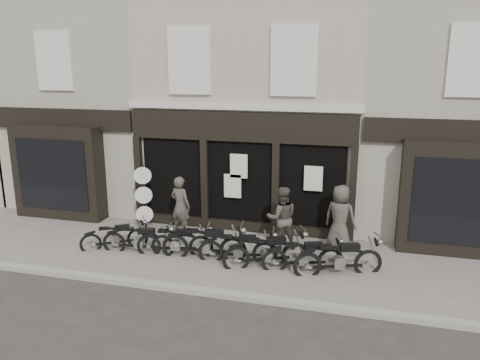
% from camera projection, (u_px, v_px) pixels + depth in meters
% --- Properties ---
extents(ground_plane, '(90.00, 90.00, 0.00)m').
position_uv_depth(ground_plane, '(211.00, 271.00, 12.34)').
color(ground_plane, '#2D2B28').
rests_on(ground_plane, ground).
extents(pavement, '(30.00, 4.20, 0.12)m').
position_uv_depth(pavement, '(221.00, 256.00, 13.17)').
color(pavement, '#645E58').
rests_on(pavement, ground_plane).
extents(kerb, '(30.00, 0.25, 0.13)m').
position_uv_depth(kerb, '(195.00, 290.00, 11.15)').
color(kerb, gray).
rests_on(kerb, ground_plane).
extents(central_building, '(7.30, 6.22, 8.34)m').
position_uv_depth(central_building, '(261.00, 99.00, 16.93)').
color(central_building, '#A79D8F').
rests_on(central_building, ground).
extents(neighbour_left, '(5.60, 6.73, 8.34)m').
position_uv_depth(neighbour_left, '(104.00, 97.00, 18.47)').
color(neighbour_left, '#9F9986').
rests_on(neighbour_left, ground).
extents(neighbour_right, '(5.60, 6.73, 8.34)m').
position_uv_depth(neighbour_right, '(450.00, 104.00, 15.30)').
color(neighbour_right, '#9F9986').
rests_on(neighbour_right, ground).
extents(motorcycle_0, '(1.71, 1.30, 0.93)m').
position_uv_depth(motorcycle_0, '(115.00, 239.00, 13.59)').
color(motorcycle_0, black).
rests_on(motorcycle_0, ground).
extents(motorcycle_1, '(2.13, 0.58, 1.02)m').
position_uv_depth(motorcycle_1, '(139.00, 242.00, 13.22)').
color(motorcycle_1, black).
rests_on(motorcycle_1, ground).
extents(motorcycle_2, '(2.14, 0.75, 1.03)m').
position_uv_depth(motorcycle_2, '(176.00, 244.00, 13.07)').
color(motorcycle_2, black).
rests_on(motorcycle_2, ground).
extents(motorcycle_3, '(2.36, 0.68, 1.13)m').
position_uv_depth(motorcycle_3, '(205.00, 246.00, 12.84)').
color(motorcycle_3, black).
rests_on(motorcycle_3, ground).
extents(motorcycle_4, '(2.15, 0.71, 1.04)m').
position_uv_depth(motorcycle_4, '(239.00, 251.00, 12.63)').
color(motorcycle_4, black).
rests_on(motorcycle_4, ground).
extents(motorcycle_5, '(2.16, 1.25, 1.11)m').
position_uv_depth(motorcycle_5, '(267.00, 255.00, 12.30)').
color(motorcycle_5, black).
rests_on(motorcycle_5, ground).
extents(motorcycle_6, '(2.08, 0.95, 1.03)m').
position_uv_depth(motorcycle_6, '(304.00, 259.00, 12.12)').
color(motorcycle_6, black).
rests_on(motorcycle_6, ground).
extents(motorcycle_7, '(2.20, 1.13, 1.11)m').
position_uv_depth(motorcycle_7, '(339.00, 262.00, 11.85)').
color(motorcycle_7, black).
rests_on(motorcycle_7, ground).
extents(man_left, '(0.78, 0.61, 1.87)m').
position_uv_depth(man_left, '(180.00, 206.00, 14.42)').
color(man_left, '#433F37').
rests_on(man_left, pavement).
extents(man_centre, '(1.06, 0.94, 1.82)m').
position_uv_depth(man_centre, '(282.00, 218.00, 13.37)').
color(man_centre, '#453E37').
rests_on(man_centre, pavement).
extents(man_right, '(1.06, 0.86, 1.89)m').
position_uv_depth(man_right, '(340.00, 217.00, 13.34)').
color(man_right, '#423E37').
rests_on(man_right, pavement).
extents(advert_sign_post, '(0.52, 0.35, 2.26)m').
position_uv_depth(advert_sign_post, '(144.00, 200.00, 14.85)').
color(advert_sign_post, black).
rests_on(advert_sign_post, ground).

